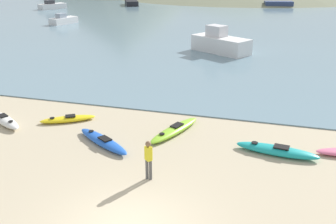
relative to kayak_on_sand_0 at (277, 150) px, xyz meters
name	(u,v)px	position (x,y,z in m)	size (l,w,h in m)	color
bay_water	(253,22)	(-4.09, 38.26, -0.15)	(160.00, 70.00, 0.06)	slate
kayak_on_sand_0	(277,150)	(0.00, 0.00, 0.00)	(3.44, 1.20, 0.39)	teal
kayak_on_sand_2	(68,119)	(-10.07, 0.79, -0.04)	(2.64, 1.98, 0.31)	yellow
kayak_on_sand_3	(175,130)	(-4.60, 0.91, -0.02)	(1.86, 3.59, 0.36)	#8CCC2D
kayak_on_sand_4	(103,141)	(-7.28, -1.12, -0.02)	(3.26, 2.39, 0.35)	blue
kayak_on_sand_5	(4,120)	(-12.90, -0.31, 0.01)	(2.86, 2.07, 0.41)	white
person_near_foreground	(149,158)	(-4.43, -3.33, 0.70)	(0.31, 0.27, 1.52)	#4C4C4C
moored_boat_0	(63,20)	(-26.90, 29.48, 0.35)	(2.46, 3.89, 1.32)	white
moored_boat_1	(131,3)	(-26.73, 52.80, 0.30)	(3.93, 5.15, 0.84)	black
moored_boat_2	(279,4)	(-1.33, 57.39, 0.35)	(5.04, 2.92, 0.94)	navy
moored_boat_3	(220,43)	(-5.30, 18.43, 0.67)	(5.49, 4.37, 2.25)	white
moored_boat_4	(52,6)	(-37.27, 43.76, 0.38)	(3.68, 4.73, 1.42)	white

